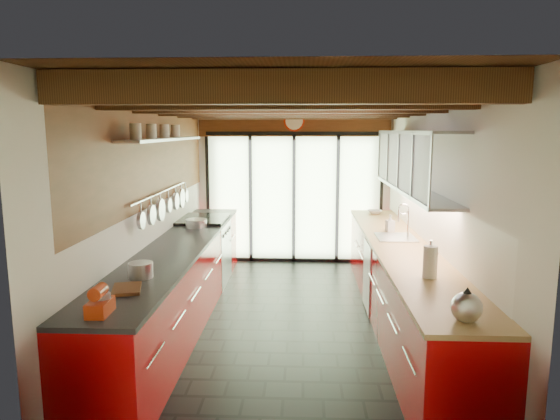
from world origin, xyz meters
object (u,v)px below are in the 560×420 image
object	(u,v)px
stand_mixer	(100,302)
bowl	(375,212)
paper_towel	(430,262)
soap_bottle	(390,223)
kettle	(467,305)

from	to	relation	value
stand_mixer	bowl	size ratio (longest dim) A/B	1.11
paper_towel	bowl	distance (m)	3.43
bowl	soap_bottle	bearing A→B (deg)	-90.00
stand_mixer	paper_towel	size ratio (longest dim) A/B	0.72
stand_mixer	bowl	distance (m)	5.10
kettle	paper_towel	world-z (taller)	paper_towel
kettle	bowl	bearing A→B (deg)	90.00
stand_mixer	kettle	distance (m)	2.54
stand_mixer	soap_bottle	world-z (taller)	stand_mixer
kettle	paper_towel	distance (m)	1.00
stand_mixer	paper_towel	world-z (taller)	paper_towel
stand_mixer	kettle	xyz separation A→B (m)	(2.54, -0.01, 0.02)
paper_towel	kettle	bearing A→B (deg)	-90.00
kettle	soap_bottle	bearing A→B (deg)	90.00
stand_mixer	soap_bottle	size ratio (longest dim) A/B	1.13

